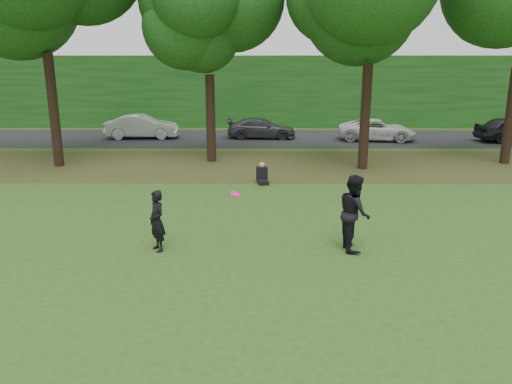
% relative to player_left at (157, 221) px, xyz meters
% --- Properties ---
extents(ground, '(120.00, 120.00, 0.00)m').
position_rel_player_left_xyz_m(ground, '(3.35, -2.35, -0.81)').
color(ground, '#2B4916').
rests_on(ground, ground).
extents(leaf_litter, '(60.00, 7.00, 0.01)m').
position_rel_player_left_xyz_m(leaf_litter, '(3.35, 10.65, -0.80)').
color(leaf_litter, '#473319').
rests_on(leaf_litter, ground).
extents(street, '(70.00, 7.00, 0.02)m').
position_rel_player_left_xyz_m(street, '(3.35, 18.65, -0.80)').
color(street, black).
rests_on(street, ground).
extents(far_hedge, '(70.00, 3.00, 5.00)m').
position_rel_player_left_xyz_m(far_hedge, '(3.35, 24.65, 1.69)').
color(far_hedge, '#154313').
rests_on(far_hedge, ground).
extents(player_left, '(0.65, 0.71, 1.62)m').
position_rel_player_left_xyz_m(player_left, '(0.00, 0.00, 0.00)').
color(player_left, black).
rests_on(player_left, ground).
extents(player_right, '(0.82, 1.02, 2.01)m').
position_rel_player_left_xyz_m(player_right, '(5.12, 0.13, 0.19)').
color(player_right, black).
rests_on(player_right, ground).
extents(parked_cars, '(38.44, 3.20, 1.46)m').
position_rel_player_left_xyz_m(parked_cars, '(3.41, 18.05, -0.12)').
color(parked_cars, black).
rests_on(parked_cars, street).
extents(frisbee, '(0.32, 0.34, 0.16)m').
position_rel_player_left_xyz_m(frisbee, '(2.04, -0.25, 0.79)').
color(frisbee, '#F915A4').
rests_on(frisbee, ground).
extents(seated_person, '(0.51, 0.78, 0.83)m').
position_rel_player_left_xyz_m(seated_person, '(2.78, 7.26, -0.50)').
color(seated_person, black).
rests_on(seated_person, ground).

